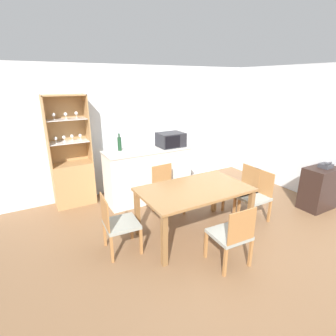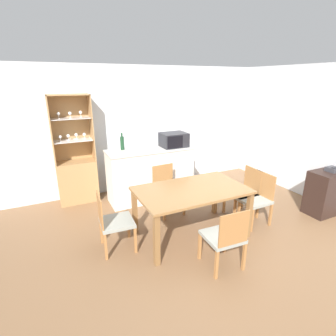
# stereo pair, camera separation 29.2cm
# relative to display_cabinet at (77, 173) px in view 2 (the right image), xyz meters

# --- Properties ---
(ground_plane) EXTENTS (18.00, 18.00, 0.00)m
(ground_plane) POSITION_rel_display_cabinet_xyz_m (1.61, -2.41, -0.58)
(ground_plane) COLOR brown
(wall_back) EXTENTS (6.80, 0.06, 2.55)m
(wall_back) POSITION_rel_display_cabinet_xyz_m (1.61, 0.22, 0.69)
(wall_back) COLOR silver
(wall_back) RESTS_ON ground_plane
(wall_right) EXTENTS (0.06, 4.60, 2.55)m
(wall_right) POSITION_rel_display_cabinet_xyz_m (4.19, -2.11, 0.69)
(wall_right) COLOR silver
(wall_right) RESTS_ON ground_plane
(kitchen_counter) EXTENTS (1.67, 0.60, 1.02)m
(kitchen_counter) POSITION_rel_display_cabinet_xyz_m (1.32, -0.50, -0.07)
(kitchen_counter) COLOR white
(kitchen_counter) RESTS_ON ground_plane
(display_cabinet) EXTENTS (0.71, 0.39, 2.03)m
(display_cabinet) POSITION_rel_display_cabinet_xyz_m (0.00, 0.00, 0.00)
(display_cabinet) COLOR tan
(display_cabinet) RESTS_ON ground_plane
(dining_table) EXTENTS (1.61, 0.96, 0.75)m
(dining_table) POSITION_rel_display_cabinet_xyz_m (1.37, -1.99, 0.08)
(dining_table) COLOR olive
(dining_table) RESTS_ON ground_plane
(dining_chair_side_left_far) EXTENTS (0.47, 0.47, 0.84)m
(dining_chair_side_left_far) POSITION_rel_display_cabinet_xyz_m (0.23, -1.84, -0.15)
(dining_chair_side_left_far) COLOR #999E93
(dining_chair_side_left_far) RESTS_ON ground_plane
(dining_chair_head_near) EXTENTS (0.46, 0.46, 0.84)m
(dining_chair_head_near) POSITION_rel_display_cabinet_xyz_m (1.36, -2.81, -0.15)
(dining_chair_head_near) COLOR #999E93
(dining_chair_head_near) RESTS_ON ground_plane
(dining_chair_side_right_near) EXTENTS (0.45, 0.45, 0.84)m
(dining_chair_side_right_near) POSITION_rel_display_cabinet_xyz_m (2.50, -2.13, -0.15)
(dining_chair_side_right_near) COLOR #999E93
(dining_chair_side_right_near) RESTS_ON ground_plane
(dining_chair_side_right_far) EXTENTS (0.45, 0.45, 0.84)m
(dining_chair_side_right_far) POSITION_rel_display_cabinet_xyz_m (2.50, -1.85, -0.15)
(dining_chair_side_right_far) COLOR #999E93
(dining_chair_side_right_far) RESTS_ON ground_plane
(dining_chair_head_far) EXTENTS (0.47, 0.47, 0.84)m
(dining_chair_head_far) POSITION_rel_display_cabinet_xyz_m (1.36, -1.17, -0.15)
(dining_chair_head_far) COLOR #999E93
(dining_chair_head_far) RESTS_ON ground_plane
(microwave) EXTENTS (0.50, 0.40, 0.27)m
(microwave) POSITION_rel_display_cabinet_xyz_m (1.81, -0.53, 0.57)
(microwave) COLOR #232328
(microwave) RESTS_ON kitchen_counter
(wine_bottle) EXTENTS (0.07, 0.07, 0.32)m
(wine_bottle) POSITION_rel_display_cabinet_xyz_m (0.83, -0.33, 0.57)
(wine_bottle) COLOR #193D23
(wine_bottle) RESTS_ON kitchen_counter
(side_cabinet) EXTENTS (0.63, 0.41, 0.78)m
(side_cabinet) POSITION_rel_display_cabinet_xyz_m (3.85, -2.41, -0.19)
(side_cabinet) COLOR black
(side_cabinet) RESTS_ON ground_plane
(telephone) EXTENTS (0.20, 0.18, 0.11)m
(telephone) POSITION_rel_display_cabinet_xyz_m (3.90, -2.43, 0.24)
(telephone) COLOR #38383D
(telephone) RESTS_ON side_cabinet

